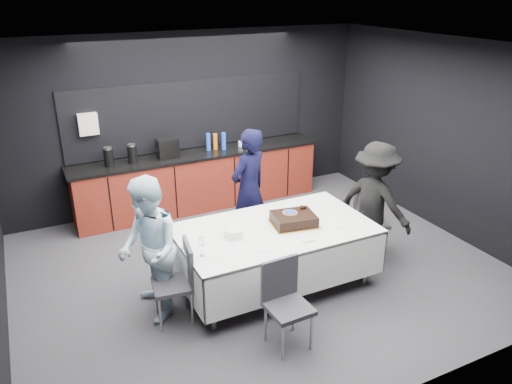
% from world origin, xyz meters
% --- Properties ---
extents(ground, '(6.00, 6.00, 0.00)m').
position_xyz_m(ground, '(0.00, 0.00, 0.00)').
color(ground, '#3D3C41').
rests_on(ground, ground).
extents(room_shell, '(6.04, 5.04, 2.82)m').
position_xyz_m(room_shell, '(0.00, 0.00, 1.86)').
color(room_shell, white).
rests_on(room_shell, ground).
extents(kitchenette, '(4.10, 0.64, 2.05)m').
position_xyz_m(kitchenette, '(-0.02, 2.22, 0.54)').
color(kitchenette, maroon).
rests_on(kitchenette, ground).
extents(party_table, '(2.32, 1.32, 0.78)m').
position_xyz_m(party_table, '(0.00, -0.40, 0.64)').
color(party_table, '#99999E').
rests_on(party_table, ground).
extents(cake_assembly, '(0.60, 0.52, 0.17)m').
position_xyz_m(cake_assembly, '(0.25, -0.42, 0.85)').
color(cake_assembly, gold).
rests_on(cake_assembly, party_table).
extents(plate_stack, '(0.22, 0.22, 0.10)m').
position_xyz_m(plate_stack, '(-0.53, -0.39, 0.83)').
color(plate_stack, white).
rests_on(plate_stack, party_table).
extents(loose_plate_near, '(0.19, 0.19, 0.01)m').
position_xyz_m(loose_plate_near, '(-0.36, -0.80, 0.78)').
color(loose_plate_near, white).
rests_on(loose_plate_near, party_table).
extents(loose_plate_right_a, '(0.19, 0.19, 0.01)m').
position_xyz_m(loose_plate_right_a, '(0.71, -0.33, 0.78)').
color(loose_plate_right_a, white).
rests_on(loose_plate_right_a, party_table).
extents(loose_plate_right_b, '(0.19, 0.19, 0.01)m').
position_xyz_m(loose_plate_right_b, '(0.74, -0.67, 0.78)').
color(loose_plate_right_b, white).
rests_on(loose_plate_right_b, party_table).
extents(loose_plate_far, '(0.20, 0.20, 0.01)m').
position_xyz_m(loose_plate_far, '(0.03, -0.01, 0.78)').
color(loose_plate_far, white).
rests_on(loose_plate_far, party_table).
extents(fork_pile, '(0.16, 0.11, 0.02)m').
position_xyz_m(fork_pile, '(0.18, -0.85, 0.79)').
color(fork_pile, white).
rests_on(fork_pile, party_table).
extents(champagne_flute, '(0.06, 0.06, 0.22)m').
position_xyz_m(champagne_flute, '(-1.01, -0.64, 0.94)').
color(champagne_flute, white).
rests_on(champagne_flute, party_table).
extents(chair_left, '(0.48, 0.48, 0.92)m').
position_xyz_m(chair_left, '(-1.25, -0.56, 0.53)').
color(chair_left, '#323238').
rests_on(chair_left, ground).
extents(chair_right, '(0.54, 0.54, 0.92)m').
position_xyz_m(chair_right, '(1.51, -0.23, 0.53)').
color(chair_right, '#323238').
rests_on(chair_right, ground).
extents(chair_near, '(0.44, 0.44, 0.92)m').
position_xyz_m(chair_near, '(-0.41, -1.38, 0.53)').
color(chair_near, '#323238').
rests_on(chair_near, ground).
extents(person_center, '(0.74, 0.62, 1.72)m').
position_xyz_m(person_center, '(0.15, 0.62, 0.86)').
color(person_center, black).
rests_on(person_center, ground).
extents(person_left, '(0.65, 0.82, 1.64)m').
position_xyz_m(person_left, '(-1.50, -0.34, 0.82)').
color(person_left, silver).
rests_on(person_left, ground).
extents(person_right, '(0.91, 1.19, 1.62)m').
position_xyz_m(person_right, '(1.50, -0.38, 0.81)').
color(person_right, black).
rests_on(person_right, ground).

